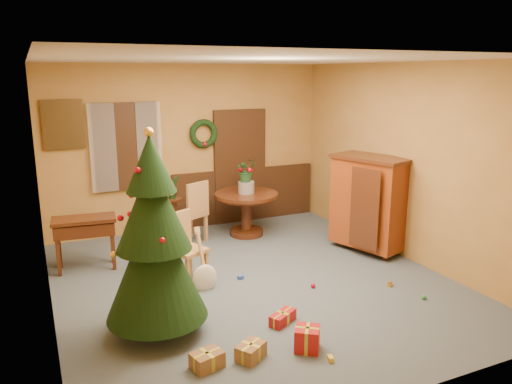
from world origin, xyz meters
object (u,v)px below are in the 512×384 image
sideboard (369,201)px  writing_desk (85,230)px  dining_table (246,206)px  christmas_tree (154,240)px  chair_near (185,244)px

sideboard → writing_desk: bearing=166.0°
dining_table → writing_desk: 2.74m
dining_table → christmas_tree: size_ratio=0.49×
christmas_tree → sideboard: 3.82m
sideboard → chair_near: bearing=178.5°
writing_desk → sideboard: sideboard is taller
christmas_tree → writing_desk: christmas_tree is taller
christmas_tree → sideboard: christmas_tree is taller
dining_table → sideboard: (1.43, -1.50, 0.28)m
chair_near → sideboard: sideboard is taller
christmas_tree → sideboard: bearing=17.8°
chair_near → christmas_tree: christmas_tree is taller
chair_near → christmas_tree: 1.52m
christmas_tree → writing_desk: 2.30m
dining_table → sideboard: size_ratio=0.72×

